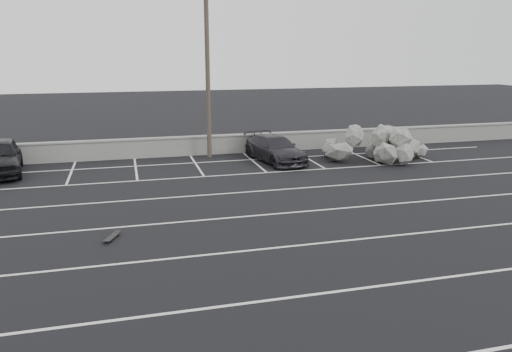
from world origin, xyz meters
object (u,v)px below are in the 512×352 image
object	(u,v)px
car_right	(275,149)
skateboard	(112,237)
utility_pole	(208,71)
riprap_pile	(383,149)
trash_bin	(257,148)

from	to	relation	value
car_right	skateboard	world-z (taller)	car_right
utility_pole	skateboard	xyz separation A→B (m)	(-4.95, -11.25, -4.52)
utility_pole	riprap_pile	distance (m)	10.17
trash_bin	skateboard	world-z (taller)	trash_bin
car_right	utility_pole	size ratio (longest dim) A/B	0.51
utility_pole	riprap_pile	size ratio (longest dim) A/B	1.52
car_right	trash_bin	bearing A→B (deg)	98.73
car_right	trash_bin	distance (m)	1.65
car_right	riprap_pile	size ratio (longest dim) A/B	0.77
trash_bin	riprap_pile	bearing A→B (deg)	-20.49
trash_bin	skateboard	distance (m)	13.25
utility_pole	riprap_pile	bearing A→B (deg)	-17.02
trash_bin	riprap_pile	distance (m)	6.75
car_right	riprap_pile	bearing A→B (deg)	-19.10
car_right	utility_pole	xyz separation A→B (m)	(-3.15, 1.91, 3.93)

